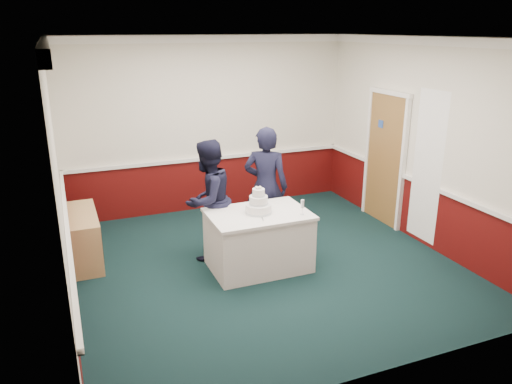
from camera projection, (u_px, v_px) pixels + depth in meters
name	position (u px, v px, depth m)	size (l,w,h in m)	color
ground	(265.00, 264.00, 6.89)	(5.00, 5.00, 0.00)	black
room_shell	(253.00, 115.00, 6.83)	(5.00, 5.00, 3.00)	silver
sideboard	(84.00, 237.00, 6.89)	(0.41, 1.20, 0.70)	tan
cake_table	(258.00, 240.00, 6.68)	(1.32, 0.92, 0.79)	white
wedding_cake	(259.00, 205.00, 6.52)	(0.35, 0.35, 0.36)	white
cake_knife	(262.00, 218.00, 6.37)	(0.01, 0.22, 0.01)	silver
champagne_flute	(302.00, 205.00, 6.44)	(0.05, 0.05, 0.21)	silver
person_man	(208.00, 200.00, 6.87)	(0.82, 0.64, 1.69)	black
person_woman	(266.00, 187.00, 7.29)	(0.65, 0.43, 1.78)	black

